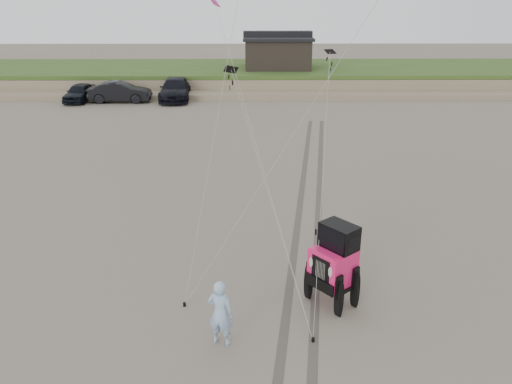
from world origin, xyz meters
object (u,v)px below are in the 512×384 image
cabin (277,51)px  truck_a (80,93)px  man (220,313)px  jeep (332,273)px  truck_b (120,92)px  truck_c (175,89)px

cabin → truck_a: cabin is taller
truck_a → man: 33.62m
cabin → jeep: 36.27m
truck_a → truck_b: size_ratio=0.85×
cabin → truck_b: 15.38m
cabin → truck_a: 18.29m
truck_b → truck_c: bearing=-77.9°
truck_b → truck_c: (4.40, 0.99, 0.03)m
cabin → truck_a: size_ratio=1.50×
truck_b → jeep: size_ratio=0.96×
truck_c → jeep: 30.98m
cabin → truck_a: (-16.65, -7.14, -2.51)m
cabin → truck_c: 11.20m
truck_b → truck_c: 4.51m
cabin → truck_b: size_ratio=1.27×
cabin → truck_b: cabin is taller
truck_b → man: size_ratio=2.74×
cabin → truck_c: cabin is taller
cabin → jeep: bearing=-90.3°
truck_a → truck_c: size_ratio=0.72×
jeep → truck_a: bearing=169.5°
truck_b → truck_c: truck_c is taller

